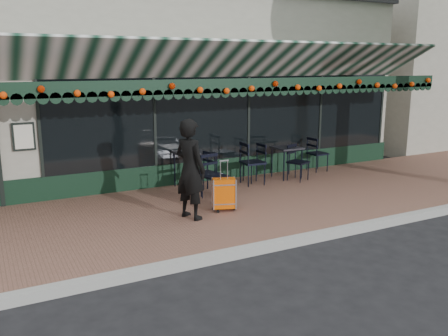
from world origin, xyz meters
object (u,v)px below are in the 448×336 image
chair_a_left (254,163)px  chair_b_right (253,163)px  chair_a_right (318,154)px  cafe_table_b (191,155)px  chair_a_front (298,163)px  chair_b_front (215,177)px  suitcase (224,194)px  cafe_table_a (287,150)px  chair_b_left (202,173)px  woman (190,169)px

chair_a_left → chair_b_right: 0.27m
chair_a_right → cafe_table_b: bearing=88.5°
chair_a_front → chair_b_right: bearing=148.2°
chair_a_right → chair_b_front: (-3.54, -1.13, 0.02)m
chair_a_front → chair_b_front: size_ratio=0.93×
suitcase → cafe_table_a: (2.59, 1.66, 0.36)m
chair_b_front → chair_a_front: bearing=1.1°
suitcase → chair_b_right: 2.13m
chair_a_right → chair_b_left: (-3.60, -0.63, 0.00)m
chair_a_front → chair_b_right: size_ratio=0.87×
suitcase → chair_b_front: bearing=95.8°
chair_b_right → suitcase: bearing=138.6°
chair_a_right → chair_b_right: bearing=98.4°
woman → suitcase: size_ratio=1.86×
woman → cafe_table_a: woman is taller
woman → chair_a_right: woman is taller
woman → chair_a_left: bearing=-75.1°
woman → chair_a_right: size_ratio=2.00×
woman → chair_a_left: 3.06m
cafe_table_b → chair_a_left: 1.59m
suitcase → chair_a_front: suitcase is taller
cafe_table_b → chair_b_right: chair_b_right is taller
chair_a_front → chair_b_front: chair_b_front is taller
woman → suitcase: (0.74, 0.12, -0.58)m
cafe_table_b → chair_b_right: bearing=-14.9°
chair_a_left → cafe_table_a: bearing=86.8°
chair_b_front → suitcase: bearing=-115.3°
suitcase → chair_b_left: suitcase is taller
cafe_table_b → chair_b_right: size_ratio=0.82×
suitcase → chair_a_left: 2.39m
suitcase → chair_b_right: size_ratio=0.97×
chair_a_right → chair_b_left: chair_b_left is taller
chair_a_left → woman: bearing=-54.1°
chair_a_right → chair_b_left: bearing=97.5°
cafe_table_b → chair_a_front: chair_a_front is taller
chair_b_left → chair_b_front: (0.06, -0.50, 0.02)m
chair_b_right → chair_b_front: size_ratio=1.07×
cafe_table_b → suitcase: bearing=-94.0°
suitcase → chair_a_right: size_ratio=1.07×
woman → chair_b_left: 1.72m
chair_a_left → cafe_table_b: bearing=-96.8°
cafe_table_a → chair_b_left: (-2.45, -0.38, -0.24)m
cafe_table_b → chair_a_front: size_ratio=0.95×
chair_a_right → chair_b_front: chair_b_front is taller
chair_a_left → chair_b_front: 1.74m
cafe_table_a → chair_b_right: 1.10m
cafe_table_b → chair_a_right: size_ratio=0.92×
cafe_table_a → chair_a_right: size_ratio=0.85×
cafe_table_b → chair_b_front: size_ratio=0.88×
suitcase → cafe_table_a: size_ratio=1.27×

